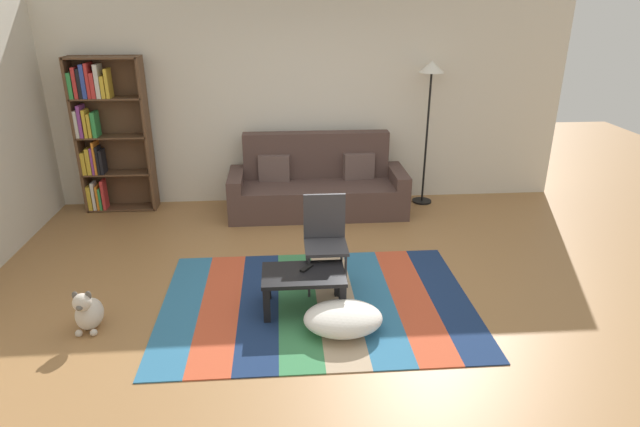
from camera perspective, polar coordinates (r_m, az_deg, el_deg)
name	(u,v)px	position (r m, az deg, el deg)	size (l,w,h in m)	color
ground_plane	(326,287)	(5.21, 0.61, -7.94)	(14.00, 14.00, 0.00)	#9E7042
back_wall	(310,101)	(7.17, -1.12, 11.97)	(6.80, 0.10, 2.70)	silver
rug	(317,303)	(4.96, -0.32, -9.57)	(2.83, 2.00, 0.01)	teal
couch	(317,187)	(6.92, -0.29, 2.91)	(2.26, 0.80, 1.00)	#4C3833
bookshelf	(104,131)	(7.33, -22.16, 8.15)	(0.90, 0.28, 1.97)	brown
coffee_table	(304,279)	(4.74, -1.77, -7.07)	(0.73, 0.47, 0.36)	black
pouf	(343,318)	(4.53, 2.48, -11.17)	(0.66, 0.51, 0.23)	white
dog	(88,312)	(4.95, -23.60, -9.66)	(0.22, 0.35, 0.40)	beige
standing_lamp	(431,86)	(7.08, 11.77, 13.22)	(0.32, 0.32, 1.88)	black
tv_remote	(306,268)	(4.77, -1.46, -5.86)	(0.04, 0.15, 0.02)	black
folding_chair	(325,234)	(5.05, 0.55, -2.19)	(0.40, 0.40, 0.90)	#38383D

